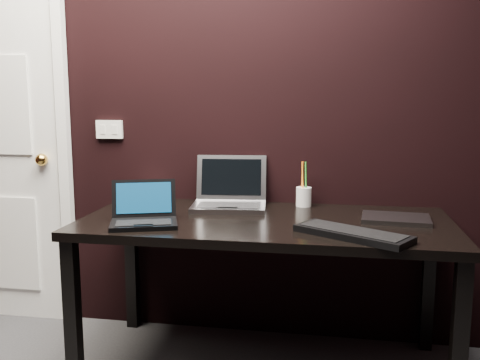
% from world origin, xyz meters
% --- Properties ---
extents(wall_back, '(4.00, 0.00, 4.00)m').
position_xyz_m(wall_back, '(0.00, 1.80, 1.30)').
color(wall_back, black).
rests_on(wall_back, ground).
extents(wall_switch, '(0.15, 0.02, 0.10)m').
position_xyz_m(wall_switch, '(-0.62, 1.79, 1.12)').
color(wall_switch, silver).
rests_on(wall_switch, wall_back).
extents(desk, '(1.70, 0.80, 0.74)m').
position_xyz_m(desk, '(0.30, 1.40, 0.66)').
color(desk, black).
rests_on(desk, ground).
extents(netbook, '(0.35, 0.34, 0.18)m').
position_xyz_m(netbook, '(-0.22, 1.21, 0.78)').
color(netbook, black).
rests_on(netbook, desk).
extents(silver_laptop, '(0.40, 0.37, 0.25)m').
position_xyz_m(silver_laptop, '(0.09, 1.62, 0.79)').
color(silver_laptop, '#A5A5AB').
rests_on(silver_laptop, desk).
extents(ext_keyboard, '(0.49, 0.38, 0.03)m').
position_xyz_m(ext_keyboard, '(0.69, 1.15, 0.75)').
color(ext_keyboard, black).
rests_on(ext_keyboard, desk).
extents(closed_laptop, '(0.32, 0.24, 0.02)m').
position_xyz_m(closed_laptop, '(0.89, 1.47, 0.75)').
color(closed_laptop, gray).
rests_on(closed_laptop, desk).
extents(desk_phone, '(0.21, 0.20, 0.10)m').
position_xyz_m(desk_phone, '(-0.38, 1.69, 0.78)').
color(desk_phone, white).
rests_on(desk_phone, desk).
extents(mobile_phone, '(0.05, 0.05, 0.08)m').
position_xyz_m(mobile_phone, '(-0.43, 1.44, 0.77)').
color(mobile_phone, black).
rests_on(mobile_phone, desk).
extents(pen_cup, '(0.09, 0.09, 0.23)m').
position_xyz_m(pen_cup, '(0.46, 1.72, 0.79)').
color(pen_cup, silver).
rests_on(pen_cup, desk).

